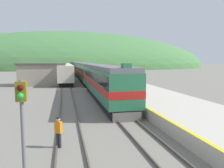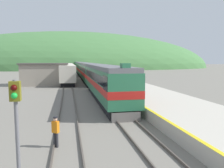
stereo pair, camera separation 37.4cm
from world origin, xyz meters
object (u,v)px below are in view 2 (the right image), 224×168
Objects in this scene: carriage_third at (82,68)px; carriage_fourth at (79,66)px; track_worker at (56,130)px; siding_train at (68,71)px; signal_post_siding at (16,111)px; carriage_second at (89,72)px; express_train_lead_car at (105,81)px.

carriage_fourth is at bearing 90.00° from carriage_third.
siding_train is at bearing 89.22° from track_worker.
signal_post_siding is at bearing -94.20° from carriage_fourth.
track_worker is (1.12, 3.61, -1.91)m from signal_post_siding.
carriage_fourth is (0.00, 22.30, 0.00)m from carriage_third.
carriage_fourth is at bearing 82.72° from siding_train.
carriage_third is 12.64m from siding_train.
carriage_second is 1.00× the size of carriage_fourth.
express_train_lead_car is at bearing -82.23° from siding_train.
express_train_lead_car is at bearing 70.14° from signal_post_siding.
express_train_lead_car reaches higher than track_worker.
track_worker is at bearing -93.59° from carriage_fourth.
carriage_second is 5.36× the size of signal_post_siding.
carriage_second is 35.20m from track_worker.
siding_train is (-4.36, -11.86, -0.29)m from carriage_third.
carriage_second is at bearing 90.00° from express_train_lead_car.
carriage_second is 44.60m from carriage_fourth.
signal_post_siding is (-6.10, -16.90, 0.62)m from express_train_lead_car.
carriage_second is at bearing -90.00° from carriage_fourth.
carriage_third is 57.35m from track_worker.
express_train_lead_car reaches higher than carriage_second.
signal_post_siding is at bearing -99.02° from carriage_second.
express_train_lead_car is 43.83m from carriage_third.
carriage_second is 0.56× the size of siding_train.
carriage_second is (0.00, 21.53, -0.01)m from express_train_lead_car.
signal_post_siding is at bearing -107.31° from track_worker.
signal_post_siding is at bearing -92.04° from siding_train.
carriage_third is 22.30m from carriage_fourth.
carriage_second is at bearing -67.32° from siding_train.
carriage_fourth is at bearing 86.41° from track_worker.
express_train_lead_car is at bearing 69.46° from track_worker.
siding_train is 48.91m from signal_post_siding.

